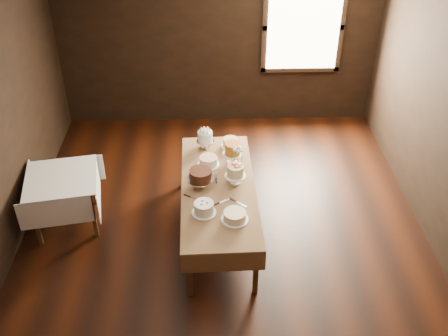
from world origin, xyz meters
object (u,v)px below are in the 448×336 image
cake_server_d (240,173)px  cake_server_b (241,204)px  cake_chocolate (201,179)px  cake_server_e (196,199)px  side_table (62,183)px  cake_server_a (225,201)px  cake_swirl (204,208)px  cake_speckled (230,143)px  flower_vase (238,166)px  cake_meringue (205,140)px  cake_server_c (216,175)px  cake_cream (235,216)px  cake_caramel (233,154)px  cake_flowers (235,175)px  display_table (218,190)px  cake_lattice (208,162)px

cake_server_d → cake_server_b: bearing=-125.5°
cake_chocolate → cake_server_e: bearing=-102.6°
side_table → cake_server_b: size_ratio=4.08×
cake_chocolate → cake_server_a: cake_chocolate is taller
cake_swirl → cake_server_a: size_ratio=1.24×
cake_speckled → flower_vase: flower_vase is taller
cake_server_d → cake_meringue: bearing=90.5°
cake_server_a → cake_server_c: (-0.09, 0.50, 0.00)m
cake_swirl → cake_cream: 0.36m
cake_caramel → cake_swirl: (-0.36, -0.98, -0.06)m
side_table → cake_meringue: cake_meringue is taller
cake_flowers → cake_chocolate: bearing=-174.2°
cake_server_d → flower_vase: flower_vase is taller
cake_caramel → side_table: bearing=-172.1°
cake_flowers → cake_server_b: bearing=-83.1°
cake_speckled → cake_cream: size_ratio=0.85×
cake_swirl → cake_cream: bearing=-20.5°
cake_swirl → cake_server_b: bearing=17.8°
display_table → cake_meringue: cake_meringue is taller
cake_server_a → cake_server_d: same height
cake_lattice → cake_cream: size_ratio=0.93×
cake_lattice → cake_server_c: cake_lattice is taller
cake_server_a → cake_server_c: bearing=69.6°
cake_meringue → cake_lattice: cake_meringue is taller
cake_meringue → cake_flowers: cake_flowers is taller
cake_cream → cake_server_e: (-0.43, 0.37, -0.05)m
cake_lattice → display_table: bearing=-75.8°
cake_caramel → cake_server_e: size_ratio=1.22×
cake_caramel → cake_server_e: cake_caramel is taller
cake_chocolate → cake_flowers: bearing=5.8°
cake_meringue → cake_server_e: cake_meringue is taller
cake_cream → cake_server_d: 0.87m
cake_meringue → cake_server_d: 0.74m
cake_cream → flower_vase: (0.09, 0.91, 0.02)m
cake_flowers → cake_server_c: (-0.23, 0.16, -0.11)m
cake_speckled → cake_cream: bearing=-90.6°
side_table → cake_cream: 2.22m
cake_server_a → cake_server_e: 0.33m
cake_chocolate → cake_server_e: size_ratio=1.43×
cake_server_c → flower_vase: (0.28, 0.08, 0.07)m
cake_flowers → flower_vase: cake_flowers is taller
display_table → flower_vase: 0.41m
cake_chocolate → cake_cream: size_ratio=1.12×
cake_flowers → cake_server_d: cake_flowers is taller
cake_meringue → cake_caramel: size_ratio=0.90×
display_table → cake_server_c: bearing=96.1°
cake_swirl → cake_server_e: cake_swirl is taller
cake_meringue → cake_swirl: size_ratio=0.89×
cake_speckled → cake_caramel: cake_caramel is taller
cake_speckled → cake_server_a: 1.15m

